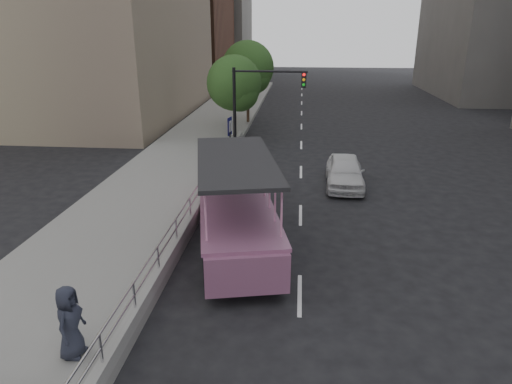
{
  "coord_description": "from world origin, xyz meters",
  "views": [
    {
      "loc": [
        0.83,
        -13.44,
        7.25
      ],
      "look_at": [
        -0.61,
        1.54,
        1.83
      ],
      "focal_mm": 32.0,
      "sensor_mm": 36.0,
      "label": 1
    }
  ],
  "objects": [
    {
      "name": "sidewalk",
      "position": [
        -5.75,
        10.0,
        0.15
      ],
      "size": [
        5.5,
        80.0,
        0.3
      ],
      "primitive_type": "cube",
      "color": "gray",
      "rests_on": "ground"
    },
    {
      "name": "kerb_wall",
      "position": [
        -3.12,
        2.0,
        0.48
      ],
      "size": [
        0.24,
        30.0,
        0.36
      ],
      "primitive_type": "cube",
      "color": "#A6A6A1",
      "rests_on": "sidewalk"
    },
    {
      "name": "duck_boat",
      "position": [
        -1.5,
        2.13,
        1.2
      ],
      "size": [
        4.34,
        9.99,
        3.23
      ],
      "color": "black",
      "rests_on": "ground"
    },
    {
      "name": "midrise_stone_b",
      "position": [
        -16.0,
        64.0,
        10.0
      ],
      "size": [
        16.0,
        14.0,
        20.0
      ],
      "primitive_type": "cube",
      "color": "slate",
      "rests_on": "ground"
    },
    {
      "name": "pedestrian_far",
      "position": [
        -4.06,
        -5.42,
        1.17
      ],
      "size": [
        0.58,
        0.86,
        1.73
      ],
      "primitive_type": "imported",
      "rotation": [
        0.0,
        0.0,
        1.54
      ],
      "color": "#262A38",
      "rests_on": "sidewalk"
    },
    {
      "name": "car",
      "position": [
        3.09,
        7.91,
        0.75
      ],
      "size": [
        1.94,
        4.44,
        1.49
      ],
      "primitive_type": "imported",
      "rotation": [
        0.0,
        0.0,
        -0.04
      ],
      "color": "white",
      "rests_on": "ground"
    },
    {
      "name": "guardrail",
      "position": [
        -3.12,
        2.0,
        1.14
      ],
      "size": [
        0.07,
        22.0,
        0.71
      ],
      "color": "silver",
      "rests_on": "kerb_wall"
    },
    {
      "name": "street_tree_far",
      "position": [
        -3.1,
        21.93,
        4.31
      ],
      "size": [
        3.97,
        3.97,
        6.45
      ],
      "color": "#312216",
      "rests_on": "ground"
    },
    {
      "name": "ground",
      "position": [
        0.0,
        0.0,
        0.0
      ],
      "size": [
        160.0,
        160.0,
        0.0
      ],
      "primitive_type": "plane",
      "color": "black"
    },
    {
      "name": "traffic_signal",
      "position": [
        -1.7,
        12.5,
        3.5
      ],
      "size": [
        4.2,
        0.32,
        5.2
      ],
      "color": "black",
      "rests_on": "ground"
    },
    {
      "name": "parking_sign",
      "position": [
        -2.8,
        10.0,
        1.79
      ],
      "size": [
        0.13,
        0.64,
        2.87
      ],
      "color": "black",
      "rests_on": "ground"
    },
    {
      "name": "street_tree_near",
      "position": [
        -3.3,
        15.93,
        3.82
      ],
      "size": [
        3.52,
        3.52,
        5.72
      ],
      "color": "#312216",
      "rests_on": "ground"
    }
  ]
}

